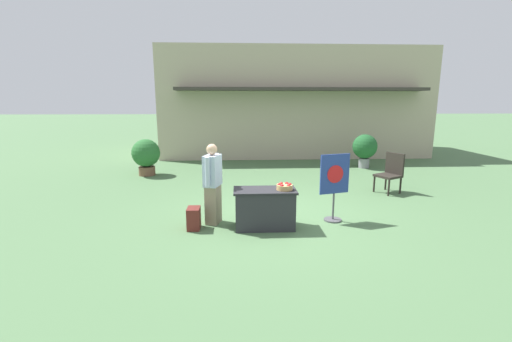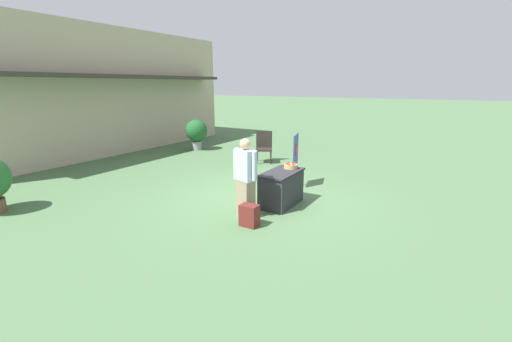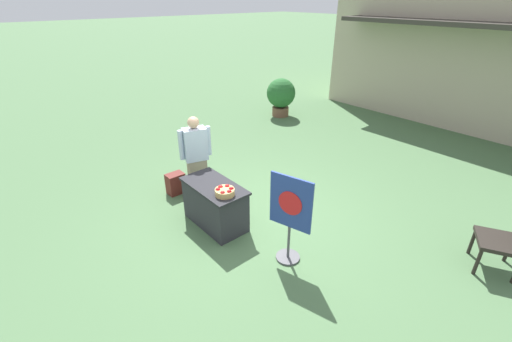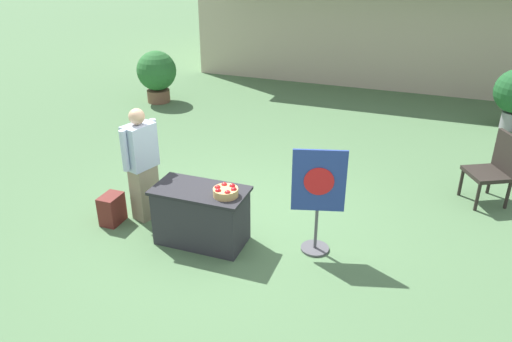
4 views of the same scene
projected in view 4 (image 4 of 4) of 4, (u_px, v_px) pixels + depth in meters
ground_plane at (242, 223)px, 6.95m from camera, size 120.00×120.00×0.00m
display_table at (201, 215)px, 6.38m from camera, size 1.20×0.62×0.76m
apple_basket at (226, 191)px, 6.04m from camera, size 0.31×0.31×0.13m
person_visitor at (142, 164)px, 6.76m from camera, size 0.37×0.59×1.61m
backpack at (112, 209)px, 6.87m from camera, size 0.24×0.34×0.42m
poster_board at (318, 196)px, 6.03m from camera, size 0.63×0.36×1.38m
patio_chair at (496, 166)px, 7.26m from camera, size 0.74×0.74×1.06m
potted_plant_near_right at (157, 73)px, 11.58m from camera, size 0.91×0.91×1.20m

